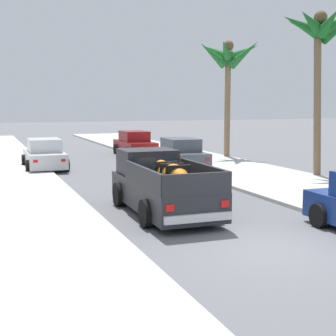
# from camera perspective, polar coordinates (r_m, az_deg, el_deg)

# --- Properties ---
(ground_plane) EXTENTS (160.00, 160.00, 0.00)m
(ground_plane) POSITION_cam_1_polar(r_m,az_deg,el_deg) (11.64, 11.67, -9.03)
(ground_plane) COLOR slate
(sidewalk_right) EXTENTS (5.09, 60.00, 0.12)m
(sidewalk_right) POSITION_cam_1_polar(r_m,az_deg,el_deg) (24.51, 7.34, -0.12)
(sidewalk_right) COLOR beige
(sidewalk_right) RESTS_ON ground
(curb_left) EXTENTS (0.16, 60.00, 0.10)m
(curb_left) POSITION_cam_1_polar(r_m,az_deg,el_deg) (21.67, -16.22, -1.38)
(curb_left) COLOR silver
(curb_left) RESTS_ON ground
(curb_right) EXTENTS (0.16, 60.00, 0.10)m
(curb_right) POSITION_cam_1_polar(r_m,az_deg,el_deg) (23.99, 4.94, -0.27)
(curb_right) COLOR silver
(curb_right) RESTS_ON ground
(pickup_truck) EXTENTS (2.28, 5.24, 1.80)m
(pickup_truck) POSITION_cam_1_polar(r_m,az_deg,el_deg) (14.81, -0.74, -2.09)
(pickup_truck) COLOR #28282D
(pickup_truck) RESTS_ON ground
(car_left_near) EXTENTS (2.18, 4.33, 1.54)m
(car_left_near) POSITION_cam_1_polar(r_m,az_deg,el_deg) (25.03, 1.43, 1.60)
(car_left_near) COLOR #474C56
(car_left_near) RESTS_ON ground
(car_left_mid) EXTENTS (2.06, 4.28, 1.54)m
(car_left_mid) POSITION_cam_1_polar(r_m,az_deg,el_deg) (25.46, -14.16, 1.48)
(car_left_mid) COLOR silver
(car_left_mid) RESTS_ON ground
(car_right_mid) EXTENTS (2.03, 4.26, 1.54)m
(car_right_mid) POSITION_cam_1_polar(r_m,az_deg,el_deg) (31.56, -3.90, 2.81)
(car_right_mid) COLOR maroon
(car_right_mid) RESTS_ON ground
(palm_tree_left_fore) EXTENTS (4.08, 3.51, 7.03)m
(palm_tree_left_fore) POSITION_cam_1_polar(r_m,az_deg,el_deg) (29.94, 7.09, 12.22)
(palm_tree_left_fore) COLOR #846B4C
(palm_tree_left_fore) RESTS_ON ground
(palm_tree_left_mid) EXTENTS (3.44, 3.71, 7.35)m
(palm_tree_left_mid) POSITION_cam_1_polar(r_m,az_deg,el_deg) (23.12, 17.24, 14.44)
(palm_tree_left_mid) COLOR brown
(palm_tree_left_mid) RESTS_ON ground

